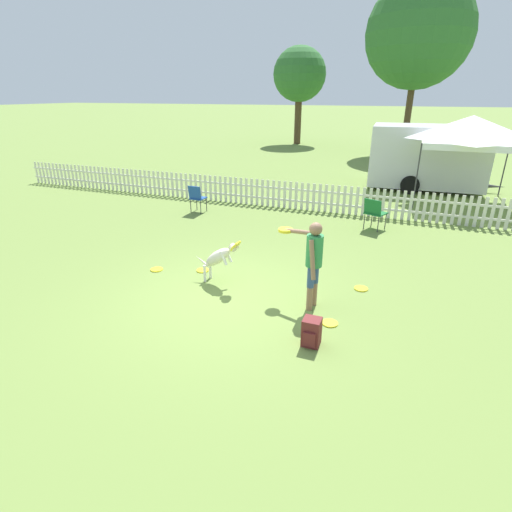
{
  "coord_description": "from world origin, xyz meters",
  "views": [
    {
      "loc": [
        2.78,
        -5.82,
        3.5
      ],
      "look_at": [
        0.35,
        0.44,
        0.74
      ],
      "focal_mm": 28.0,
      "sensor_mm": 36.0,
      "label": 1
    }
  ],
  "objects_px": {
    "equipment_trailer": "(427,156)",
    "tree_left_grove": "(300,75)",
    "handler_person": "(312,256)",
    "tree_right_grove": "(419,34)",
    "backpack_on_grass": "(311,332)",
    "leaping_dog": "(219,257)",
    "frisbee_midfield": "(361,288)",
    "frisbee_far_scatter": "(330,323)",
    "folding_chair_center": "(197,196)",
    "canopy_tent_main": "(471,131)",
    "frisbee_near_dog": "(157,269)",
    "frisbee_near_handler": "(203,270)",
    "folding_chair_blue_left": "(374,211)"
  },
  "relations": [
    {
      "from": "equipment_trailer",
      "to": "backpack_on_grass",
      "type": "bearing_deg",
      "value": -99.88
    },
    {
      "from": "frisbee_midfield",
      "to": "backpack_on_grass",
      "type": "xyz_separation_m",
      "value": [
        -0.46,
        -2.13,
        0.2
      ]
    },
    {
      "from": "handler_person",
      "to": "tree_right_grove",
      "type": "relative_size",
      "value": 0.17
    },
    {
      "from": "leaping_dog",
      "to": "tree_left_grove",
      "type": "height_order",
      "value": "tree_left_grove"
    },
    {
      "from": "frisbee_far_scatter",
      "to": "frisbee_midfield",
      "type": "bearing_deg",
      "value": 78.07
    },
    {
      "from": "frisbee_near_dog",
      "to": "backpack_on_grass",
      "type": "bearing_deg",
      "value": -21.51
    },
    {
      "from": "frisbee_midfield",
      "to": "tree_right_grove",
      "type": "height_order",
      "value": "tree_right_grove"
    },
    {
      "from": "frisbee_far_scatter",
      "to": "backpack_on_grass",
      "type": "bearing_deg",
      "value": -102.51
    },
    {
      "from": "backpack_on_grass",
      "to": "equipment_trailer",
      "type": "bearing_deg",
      "value": 82.74
    },
    {
      "from": "frisbee_midfield",
      "to": "backpack_on_grass",
      "type": "distance_m",
      "value": 2.19
    },
    {
      "from": "frisbee_midfield",
      "to": "tree_left_grove",
      "type": "distance_m",
      "value": 24.07
    },
    {
      "from": "frisbee_near_handler",
      "to": "folding_chair_blue_left",
      "type": "relative_size",
      "value": 0.3
    },
    {
      "from": "folding_chair_center",
      "to": "canopy_tent_main",
      "type": "height_order",
      "value": "canopy_tent_main"
    },
    {
      "from": "canopy_tent_main",
      "to": "leaping_dog",
      "type": "bearing_deg",
      "value": -119.17
    },
    {
      "from": "frisbee_far_scatter",
      "to": "folding_chair_blue_left",
      "type": "height_order",
      "value": "folding_chair_blue_left"
    },
    {
      "from": "folding_chair_blue_left",
      "to": "folding_chair_center",
      "type": "height_order",
      "value": "folding_chair_blue_left"
    },
    {
      "from": "leaping_dog",
      "to": "frisbee_midfield",
      "type": "xyz_separation_m",
      "value": [
        2.64,
        0.74,
        -0.55
      ]
    },
    {
      "from": "equipment_trailer",
      "to": "frisbee_far_scatter",
      "type": "bearing_deg",
      "value": -99.55
    },
    {
      "from": "tree_right_grove",
      "to": "handler_person",
      "type": "bearing_deg",
      "value": -91.93
    },
    {
      "from": "equipment_trailer",
      "to": "tree_left_grove",
      "type": "height_order",
      "value": "tree_left_grove"
    },
    {
      "from": "handler_person",
      "to": "leaping_dog",
      "type": "distance_m",
      "value": 1.94
    },
    {
      "from": "equipment_trailer",
      "to": "tree_right_grove",
      "type": "xyz_separation_m",
      "value": [
        -1.14,
        9.53,
        5.24
      ]
    },
    {
      "from": "backpack_on_grass",
      "to": "folding_chair_center",
      "type": "distance_m",
      "value": 7.6
    },
    {
      "from": "handler_person",
      "to": "frisbee_far_scatter",
      "type": "bearing_deg",
      "value": -125.78
    },
    {
      "from": "frisbee_midfield",
      "to": "folding_chair_center",
      "type": "relative_size",
      "value": 0.3
    },
    {
      "from": "frisbee_near_dog",
      "to": "frisbee_near_handler",
      "type": "bearing_deg",
      "value": 18.82
    },
    {
      "from": "leaping_dog",
      "to": "tree_right_grove",
      "type": "xyz_separation_m",
      "value": [
        2.56,
        20.04,
        5.93
      ]
    },
    {
      "from": "handler_person",
      "to": "frisbee_near_dog",
      "type": "xyz_separation_m",
      "value": [
        -3.42,
        0.34,
        -0.96
      ]
    },
    {
      "from": "canopy_tent_main",
      "to": "frisbee_near_handler",
      "type": "bearing_deg",
      "value": -123.31
    },
    {
      "from": "frisbee_near_dog",
      "to": "folding_chair_blue_left",
      "type": "distance_m",
      "value": 6.01
    },
    {
      "from": "handler_person",
      "to": "backpack_on_grass",
      "type": "relative_size",
      "value": 3.59
    },
    {
      "from": "frisbee_far_scatter",
      "to": "canopy_tent_main",
      "type": "height_order",
      "value": "canopy_tent_main"
    },
    {
      "from": "leaping_dog",
      "to": "backpack_on_grass",
      "type": "distance_m",
      "value": 2.61
    },
    {
      "from": "equipment_trailer",
      "to": "tree_left_grove",
      "type": "relative_size",
      "value": 0.76
    },
    {
      "from": "handler_person",
      "to": "frisbee_near_handler",
      "type": "relative_size",
      "value": 5.95
    },
    {
      "from": "handler_person",
      "to": "canopy_tent_main",
      "type": "height_order",
      "value": "canopy_tent_main"
    },
    {
      "from": "backpack_on_grass",
      "to": "canopy_tent_main",
      "type": "relative_size",
      "value": 0.15
    },
    {
      "from": "tree_right_grove",
      "to": "backpack_on_grass",
      "type": "bearing_deg",
      "value": -91.02
    },
    {
      "from": "frisbee_near_dog",
      "to": "frisbee_midfield",
      "type": "bearing_deg",
      "value": 9.06
    },
    {
      "from": "folding_chair_center",
      "to": "canopy_tent_main",
      "type": "relative_size",
      "value": 0.3
    },
    {
      "from": "frisbee_near_dog",
      "to": "equipment_trailer",
      "type": "height_order",
      "value": "equipment_trailer"
    },
    {
      "from": "leaping_dog",
      "to": "canopy_tent_main",
      "type": "bearing_deg",
      "value": 159.28
    },
    {
      "from": "frisbee_far_scatter",
      "to": "canopy_tent_main",
      "type": "distance_m",
      "value": 10.01
    },
    {
      "from": "handler_person",
      "to": "equipment_trailer",
      "type": "relative_size",
      "value": 0.31
    },
    {
      "from": "handler_person",
      "to": "frisbee_midfield",
      "type": "xyz_separation_m",
      "value": [
        0.76,
        1.01,
        -0.96
      ]
    },
    {
      "from": "leaping_dog",
      "to": "frisbee_midfield",
      "type": "distance_m",
      "value": 2.8
    },
    {
      "from": "handler_person",
      "to": "canopy_tent_main",
      "type": "bearing_deg",
      "value": -9.9
    },
    {
      "from": "leaping_dog",
      "to": "backpack_on_grass",
      "type": "xyz_separation_m",
      "value": [
        2.18,
        -1.39,
        -0.35
      ]
    },
    {
      "from": "handler_person",
      "to": "frisbee_far_scatter",
      "type": "height_order",
      "value": "handler_person"
    },
    {
      "from": "frisbee_near_dog",
      "to": "folding_chair_blue_left",
      "type": "height_order",
      "value": "folding_chair_blue_left"
    }
  ]
}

